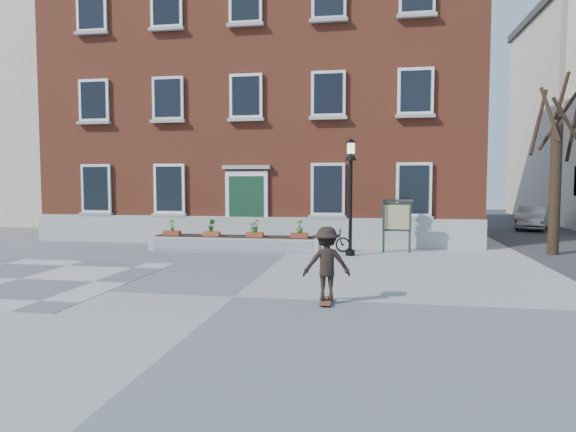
% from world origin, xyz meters
% --- Properties ---
extents(ground, '(100.00, 100.00, 0.00)m').
position_xyz_m(ground, '(0.00, 0.00, 0.00)').
color(ground, gray).
rests_on(ground, ground).
extents(checker_patch, '(6.00, 6.00, 0.01)m').
position_xyz_m(checker_patch, '(-6.00, 1.00, 0.01)').
color(checker_patch, '#5A5A5C').
rests_on(checker_patch, ground).
extents(distant_building, '(10.00, 12.00, 13.00)m').
position_xyz_m(distant_building, '(-18.00, 20.00, 6.50)').
color(distant_building, beige).
rests_on(distant_building, ground).
extents(bicycle, '(1.59, 0.64, 0.82)m').
position_xyz_m(bicycle, '(1.37, 7.44, 0.41)').
color(bicycle, black).
rests_on(bicycle, ground).
extents(parked_car, '(2.63, 4.03, 1.25)m').
position_xyz_m(parked_car, '(11.01, 17.41, 0.63)').
color(parked_car, silver).
rests_on(parked_car, ground).
extents(brick_building, '(18.40, 10.85, 12.60)m').
position_xyz_m(brick_building, '(-2.00, 13.98, 6.30)').
color(brick_building, brown).
rests_on(brick_building, ground).
extents(planter_assembly, '(6.20, 1.12, 1.15)m').
position_xyz_m(planter_assembly, '(-1.99, 7.18, 0.31)').
color(planter_assembly, '#B7B7B2').
rests_on(planter_assembly, ground).
extents(bare_tree, '(1.83, 1.83, 6.16)m').
position_xyz_m(bare_tree, '(9.01, 8.01, 2.79)').
color(bare_tree, '#322316').
rests_on(bare_tree, ground).
extents(lamp_post, '(0.40, 0.40, 3.93)m').
position_xyz_m(lamp_post, '(2.18, 6.63, 2.54)').
color(lamp_post, black).
rests_on(lamp_post, ground).
extents(notice_board, '(1.10, 0.16, 1.87)m').
position_xyz_m(notice_board, '(3.75, 7.66, 1.26)').
color(notice_board, '#172F1F').
rests_on(notice_board, ground).
extents(skateboarder, '(1.07, 0.78, 1.59)m').
position_xyz_m(skateboarder, '(2.04, -0.26, 0.83)').
color(skateboarder, brown).
rests_on(skateboarder, ground).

